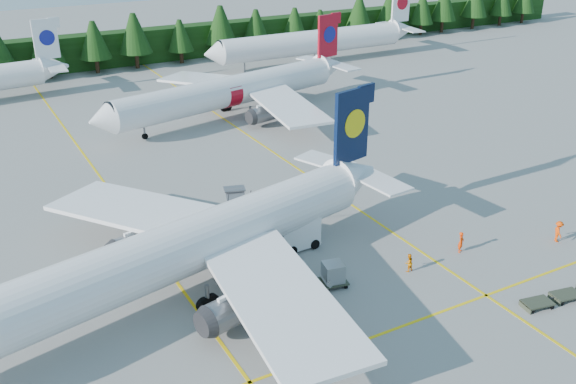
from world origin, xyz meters
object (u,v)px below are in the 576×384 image
service_truck (285,235)px  airstairs (242,238)px  airliner_navy (155,260)px  airliner_red (224,93)px

service_truck → airstairs: bearing=139.7°
airstairs → airliner_navy: bearing=-135.0°
airliner_red → airstairs: (-13.30, -33.68, -2.74)m
airliner_navy → airliner_red: 44.69m
airliner_red → airstairs: 36.32m
airliner_red → service_truck: size_ratio=6.73×
airliner_red → airstairs: airliner_red is taller
airliner_red → service_truck: (-10.33, -36.04, -2.18)m
service_truck → airliner_navy: bearing=-169.7°
airliner_navy → airliner_red: airliner_navy is taller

